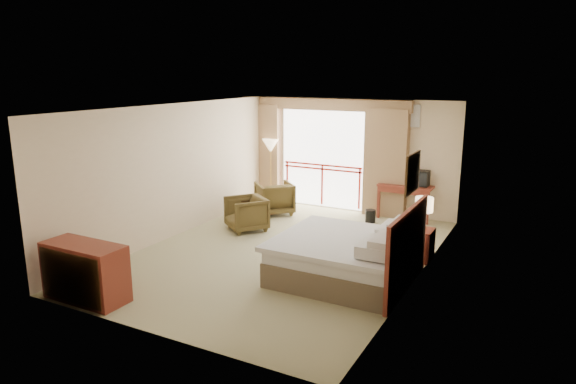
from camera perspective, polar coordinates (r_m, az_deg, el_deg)
The scene contains 29 objects.
floor at distance 9.70m, azimuth -0.37°, elevation -6.73°, with size 7.00×7.00×0.00m, color #9A9468.
ceiling at distance 9.14m, azimuth -0.40°, elevation 9.39°, with size 7.00×7.00×0.00m, color white.
wall_back at distance 12.47m, azimuth 7.30°, elevation 4.07°, with size 5.00×5.00×0.00m, color beige.
wall_front at distance 6.56m, azimuth -15.10°, elevation -4.63°, with size 5.00×5.00×0.00m, color beige.
wall_left at distance 10.72m, azimuth -12.24°, elevation 2.38°, with size 7.00×7.00×0.00m, color beige.
wall_right at distance 8.46m, azimuth 14.69°, elevation -0.61°, with size 7.00×7.00×0.00m, color beige.
balcony_door at distance 12.77m, azimuth 3.88°, elevation 3.68°, with size 2.40×2.40×0.00m, color white.
balcony_railing at distance 12.82m, azimuth 3.82°, elevation 1.96°, with size 2.09×0.03×1.02m.
curtain_left at distance 13.40m, azimuth -2.81°, elevation 4.36°, with size 1.00×0.26×2.50m, color #8B6848.
curtain_right at distance 12.07m, azimuth 10.81°, elevation 3.16°, with size 1.00×0.26×2.50m, color #8B6848.
valance at distance 12.53m, azimuth 3.79°, elevation 9.72°, with size 4.40×0.22×0.28m, color #8B6848.
hvac_vent at distance 11.92m, azimuth 13.29°, elevation 8.26°, with size 0.50×0.04×0.50m, color silver.
bed at distance 8.47m, azimuth 6.68°, elevation -7.13°, with size 2.13×2.06×0.97m.
headboard at distance 8.10m, azimuth 13.12°, elevation -6.30°, with size 0.06×2.10×1.30m, color maroon.
framed_art at distance 7.79m, azimuth 13.66°, elevation 2.04°, with size 0.04×0.72×0.60m.
nightstand at distance 9.56m, azimuth 14.56°, elevation -5.67°, with size 0.40×0.47×0.57m, color maroon.
table_lamp at distance 9.41m, azimuth 14.89°, elevation -1.43°, with size 0.32×0.32×0.56m.
phone at distance 9.34m, azimuth 14.16°, elevation -4.01°, with size 0.19×0.15×0.08m, color black.
desk at distance 12.11m, azimuth 13.06°, elevation 0.06°, with size 1.23×0.59×0.80m.
tv at distance 11.91m, azimuth 14.46°, elevation 1.50°, with size 0.39×0.31×0.36m.
coffee_maker at distance 12.09m, azimuth 11.46°, elevation 1.54°, with size 0.11×0.11×0.24m, color black.
cup at distance 12.02m, azimuth 12.07°, elevation 1.12°, with size 0.08×0.08×0.11m, color white.
wastebasket at distance 11.70m, azimuth 9.14°, elevation -2.65°, with size 0.23×0.23×0.29m, color black.
armchair_far at distance 12.31m, azimuth -1.50°, elevation -2.38°, with size 0.81×0.83×0.76m, color #44361B.
armchair_near at distance 11.08m, azimuth -4.62°, elevation -4.20°, with size 0.77×0.79×0.72m, color #44361B.
side_table at distance 11.51m, azimuth -4.93°, elevation -1.52°, with size 0.52×0.52×0.57m.
book at distance 11.47m, azimuth -4.95°, elevation -0.63°, with size 0.17×0.23×0.02m, color white.
floor_lamp at distance 13.05m, azimuth -1.95°, elevation 4.89°, with size 0.42×0.42×1.65m.
dresser at distance 8.21m, azimuth -21.63°, elevation -8.26°, with size 1.30×0.55×0.86m.
Camera 1 is at (4.33, -8.02, 3.31)m, focal length 32.00 mm.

